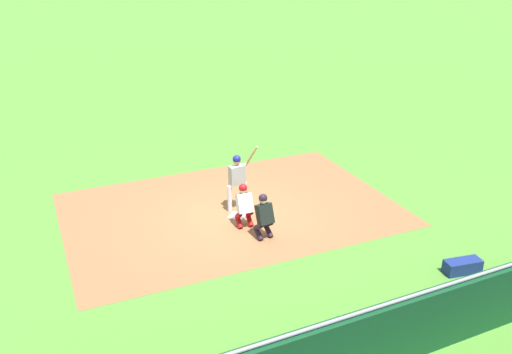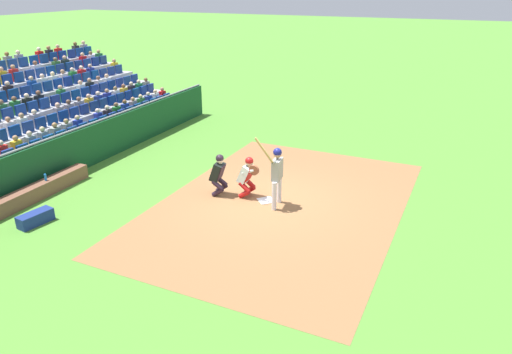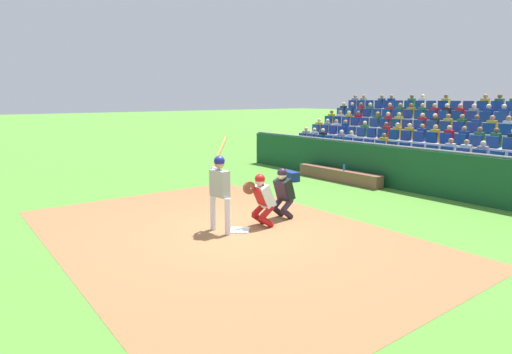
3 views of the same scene
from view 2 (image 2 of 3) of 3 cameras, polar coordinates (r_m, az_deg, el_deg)
ground_plane at (r=13.87m, az=1.21°, el=-2.90°), size 160.00×160.00×0.00m
infield_dirt_patch at (r=13.70m, az=3.14°, el=-3.25°), size 9.82×6.76×0.01m
home_plate_marker at (r=13.86m, az=1.21°, el=-2.84°), size 0.62×0.62×0.02m
batter_at_plate at (r=13.13m, az=2.52°, el=0.76°), size 0.79×0.64×2.12m
catcher_crouching at (r=13.84m, az=-1.03°, el=0.29°), size 0.49×0.72×1.29m
home_plate_umpire at (r=14.04m, az=-4.53°, el=0.52°), size 0.50×0.50×1.30m
dugout_wall at (r=17.22m, az=-20.14°, el=3.35°), size 15.69×0.24×1.46m
dugout_bench at (r=15.42m, az=-24.67°, el=-1.48°), size 3.59×0.40×0.44m
water_bottle_on_bench at (r=15.45m, az=-24.10°, el=-0.03°), size 0.07×0.07×0.21m
equipment_duffel_bag at (r=13.81m, az=-25.10°, el=-4.54°), size 0.96×0.51×0.33m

